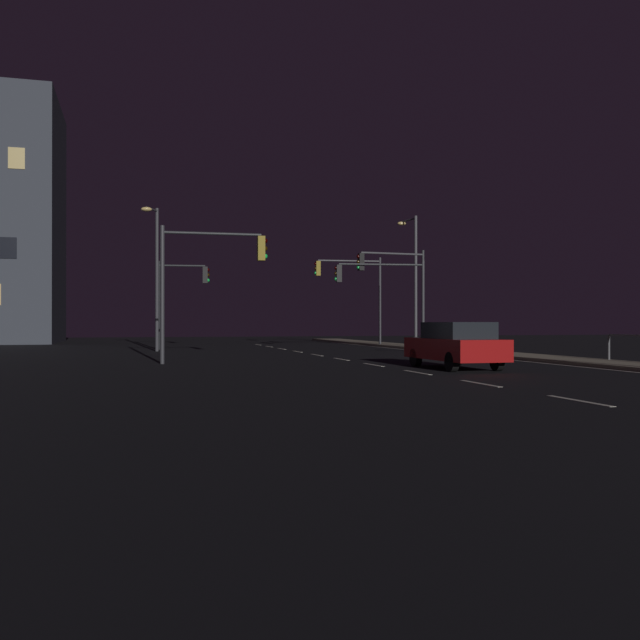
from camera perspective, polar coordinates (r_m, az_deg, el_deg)
The scene contains 12 objects.
ground_plane at distance 22.00m, azimuth 7.54°, elevation -4.27°, with size 112.00×112.00×0.00m, color black.
sidewalk_right at distance 26.16m, azimuth 23.97°, elevation -3.45°, with size 2.36×77.00×0.14m, color gray.
lane_markings_center at distance 25.25m, azimuth 4.45°, elevation -3.73°, with size 0.14×50.00×0.01m.
lane_edge_line at distance 29.44m, azimuth 15.61°, elevation -3.23°, with size 0.14×53.00×0.01m.
car at distance 23.48m, azimuth 11.18°, elevation -2.00°, with size 1.84×4.41×1.57m.
traffic_light_mid_left at distance 45.02m, azimuth 2.70°, elevation 3.13°, with size 4.47×0.64×5.72m.
traffic_light_far_right at distance 26.57m, azimuth -9.15°, elevation 4.38°, with size 4.07×0.41×5.21m.
traffic_light_mid_right at distance 38.15m, azimuth 5.23°, elevation 2.93°, with size 5.06×0.90×4.89m.
traffic_light_overhead_east at distance 40.23m, azimuth -11.48°, elevation 2.61°, with size 2.95×0.59×5.09m.
traffic_light_far_left at distance 39.00m, azimuth 6.26°, elevation 3.47°, with size 4.15×0.46×5.56m.
street_lamp_median at distance 42.65m, azimuth 7.75°, elevation 4.24°, with size 0.62×1.92×7.95m.
street_lamp_across_street at distance 38.09m, azimuth -13.53°, elevation 4.35°, with size 0.95×1.36×7.76m.
Camera 1 is at (-8.52, -2.72, 1.55)m, focal length 38.52 mm.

